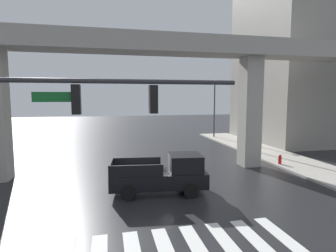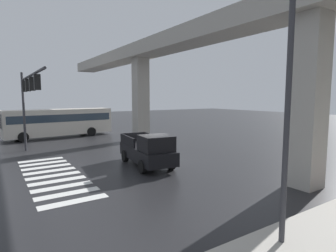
# 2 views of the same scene
# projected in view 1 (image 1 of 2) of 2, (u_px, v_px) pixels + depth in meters

# --- Properties ---
(ground_plane) EXTENTS (120.00, 120.00, 0.00)m
(ground_plane) POSITION_uv_depth(u_px,v_px,m) (143.00, 188.00, 15.35)
(ground_plane) COLOR #232326
(crosswalk_stripes) EXTENTS (9.35, 2.80, 0.01)m
(crosswalk_stripes) POSITION_uv_depth(u_px,v_px,m) (165.00, 248.00, 9.27)
(crosswalk_stripes) COLOR silver
(crosswalk_stripes) RESTS_ON ground
(elevated_overpass) EXTENTS (53.13, 2.48, 9.25)m
(elevated_overpass) POSITION_uv_depth(u_px,v_px,m) (135.00, 54.00, 17.89)
(elevated_overpass) COLOR #ADA89E
(elevated_overpass) RESTS_ON ground
(sidewalk_east) EXTENTS (4.00, 36.00, 0.15)m
(sidewalk_east) POSITION_uv_depth(u_px,v_px,m) (306.00, 166.00, 19.90)
(sidewalk_east) COLOR #ADA89E
(sidewalk_east) RESTS_ON ground
(pickup_truck) EXTENTS (5.27, 2.49, 2.08)m
(pickup_truck) POSITION_uv_depth(u_px,v_px,m) (164.00, 175.00, 14.58)
(pickup_truck) COLOR black
(pickup_truck) RESTS_ON ground
(street_lamp_mid_block) EXTENTS (0.44, 0.70, 7.24)m
(street_lamp_mid_block) POSITION_uv_depth(u_px,v_px,m) (250.00, 103.00, 25.27)
(street_lamp_mid_block) COLOR #38383D
(street_lamp_mid_block) RESTS_ON ground
(street_lamp_far_north) EXTENTS (0.44, 0.70, 7.24)m
(street_lamp_far_north) POSITION_uv_depth(u_px,v_px,m) (215.00, 102.00, 33.61)
(street_lamp_far_north) COLOR #38383D
(street_lamp_far_north) RESTS_ON ground
(fire_hydrant) EXTENTS (0.24, 0.24, 0.85)m
(fire_hydrant) POSITION_uv_depth(u_px,v_px,m) (280.00, 160.00, 20.34)
(fire_hydrant) COLOR red
(fire_hydrant) RESTS_ON ground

